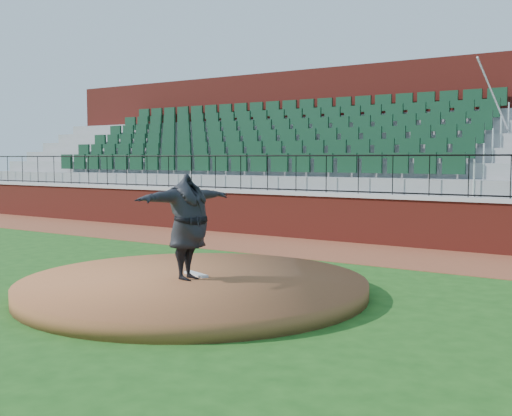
{
  "coord_description": "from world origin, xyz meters",
  "views": [
    {
      "loc": [
        6.54,
        -8.17,
        2.22
      ],
      "look_at": [
        0.0,
        1.5,
        1.3
      ],
      "focal_mm": 44.11,
      "sensor_mm": 36.0,
      "label": 1
    }
  ],
  "objects": [
    {
      "name": "seating_stands",
      "position": [
        0.0,
        9.72,
        2.3
      ],
      "size": [
        34.0,
        5.1,
        4.6
      ],
      "primitive_type": null,
      "color": "gray",
      "rests_on": "ground"
    },
    {
      "name": "warning_track",
      "position": [
        0.0,
        5.4,
        0.01
      ],
      "size": [
        34.0,
        3.2,
        0.01
      ],
      "primitive_type": "cube",
      "color": "brown",
      "rests_on": "ground"
    },
    {
      "name": "concourse_wall",
      "position": [
        0.0,
        12.52,
        2.75
      ],
      "size": [
        34.0,
        0.5,
        5.5
      ],
      "primitive_type": "cube",
      "color": "maroon",
      "rests_on": "ground"
    },
    {
      "name": "pitcher",
      "position": [
        -0.05,
        -0.39,
        1.12
      ],
      "size": [
        0.65,
        2.15,
        1.73
      ],
      "primitive_type": "imported",
      "rotation": [
        0.0,
        0.0,
        1.54
      ],
      "color": "black",
      "rests_on": "pitchers_mound"
    },
    {
      "name": "wall_cap",
      "position": [
        0.0,
        7.0,
        1.25
      ],
      "size": [
        34.0,
        0.45,
        0.1
      ],
      "primitive_type": "cube",
      "color": "#B7B7B7",
      "rests_on": "field_wall"
    },
    {
      "name": "field_wall",
      "position": [
        0.0,
        7.0,
        0.6
      ],
      "size": [
        34.0,
        0.35,
        1.2
      ],
      "primitive_type": "cube",
      "color": "maroon",
      "rests_on": "ground"
    },
    {
      "name": "ground",
      "position": [
        0.0,
        0.0,
        0.0
      ],
      "size": [
        90.0,
        90.0,
        0.0
      ],
      "primitive_type": "plane",
      "color": "#1B4D16",
      "rests_on": "ground"
    },
    {
      "name": "pitching_rubber",
      "position": [
        -0.18,
        -0.05,
        0.27
      ],
      "size": [
        0.58,
        0.33,
        0.04
      ],
      "primitive_type": "cube",
      "rotation": [
        0.0,
        0.0,
        -0.35
      ],
      "color": "silver",
      "rests_on": "pitchers_mound"
    },
    {
      "name": "wall_railing",
      "position": [
        0.0,
        7.0,
        1.8
      ],
      "size": [
        34.0,
        0.05,
        1.0
      ],
      "primitive_type": null,
      "color": "black",
      "rests_on": "wall_cap"
    },
    {
      "name": "pitchers_mound",
      "position": [
        -0.01,
        -0.31,
        0.12
      ],
      "size": [
        5.68,
        5.68,
        0.25
      ],
      "primitive_type": "cylinder",
      "color": "brown",
      "rests_on": "ground"
    }
  ]
}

